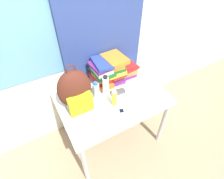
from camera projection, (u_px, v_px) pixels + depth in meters
The scene contains 13 objects.
ground_plane at pixel (128, 161), 2.06m from camera, with size 12.00×12.00×0.00m, color #9E8466.
wall_back at pixel (88, 32), 1.76m from camera, with size 6.00×0.06×2.50m.
curtain_blue at pixel (103, 31), 1.77m from camera, with size 0.93×0.04×2.50m.
desk at pixel (112, 103), 1.87m from camera, with size 1.09×0.78×0.74m.
backpack at pixel (75, 90), 1.58m from camera, with size 0.32×0.26×0.47m.
book_stack_left at pixel (102, 73), 1.86m from camera, with size 0.22×0.29×0.29m.
book_stack_center at pixel (114, 68), 1.92m from camera, with size 0.24×0.28×0.29m.
book_stack_right at pixel (125, 69), 2.02m from camera, with size 0.23×0.25×0.16m.
water_bottle at pixel (96, 90), 1.74m from camera, with size 0.07×0.07×0.19m.
sports_bottle at pixel (106, 86), 1.76m from camera, with size 0.07×0.07×0.23m.
sunscreen_bottle at pixel (114, 98), 1.67m from camera, with size 0.05×0.05×0.18m.
cell_phone at pixel (122, 111), 1.65m from camera, with size 0.09×0.11×0.02m.
sunglasses_case at pixel (118, 92), 1.83m from camera, with size 0.16×0.07×0.04m.
Camera 1 is at (-0.63, -0.71, 2.02)m, focal length 28.00 mm.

